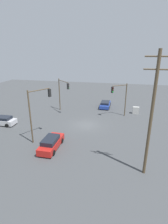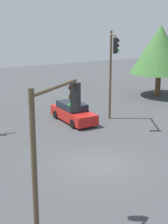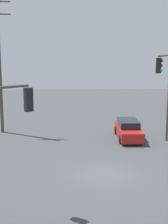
{
  "view_description": "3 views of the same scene",
  "coord_description": "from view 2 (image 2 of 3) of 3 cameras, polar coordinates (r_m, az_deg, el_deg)",
  "views": [
    {
      "loc": [
        -5.32,
        25.6,
        11.42
      ],
      "look_at": [
        -0.26,
        2.74,
        3.2
      ],
      "focal_mm": 28.0,
      "sensor_mm": 36.0,
      "label": 1
    },
    {
      "loc": [
        -9.67,
        -14.99,
        7.97
      ],
      "look_at": [
        0.66,
        2.71,
        2.3
      ],
      "focal_mm": 55.0,
      "sensor_mm": 36.0,
      "label": 2
    },
    {
      "loc": [
        -1.69,
        -19.1,
        7.47
      ],
      "look_at": [
        -1.1,
        1.5,
        3.46
      ],
      "focal_mm": 55.0,
      "sensor_mm": 36.0,
      "label": 3
    }
  ],
  "objects": [
    {
      "name": "ground_plane",
      "position": [
        19.54,
        2.36,
        -8.63
      ],
      "size": [
        80.0,
        80.0,
        0.0
      ],
      "primitive_type": "plane",
      "color": "#424447"
    },
    {
      "name": "traffic_signal_main",
      "position": [
        11.56,
        -5.21,
        -4.29
      ],
      "size": [
        2.7,
        2.01,
        6.01
      ],
      "rotation": [
        0.0,
        0.0,
        0.61
      ],
      "color": "brown",
      "rests_on": "ground_plane"
    },
    {
      "name": "traffic_signal_aux",
      "position": [
        25.91,
        4.73,
        8.21
      ],
      "size": [
        1.86,
        3.08,
        7.0
      ],
      "rotation": [
        0.0,
        0.0,
        4.2
      ],
      "color": "brown",
      "rests_on": "ground_plane"
    },
    {
      "name": "tree_far",
      "position": [
        36.3,
        12.51,
        10.13
      ],
      "size": [
        5.93,
        5.93,
        7.28
      ],
      "color": "brown",
      "rests_on": "ground_plane"
    },
    {
      "name": "sedan_red",
      "position": [
        27.07,
        -1.84,
        -0.1
      ],
      "size": [
        1.89,
        4.72,
        1.49
      ],
      "rotation": [
        0.0,
        0.0,
        3.14
      ],
      "color": "red",
      "rests_on": "ground_plane"
    }
  ]
}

